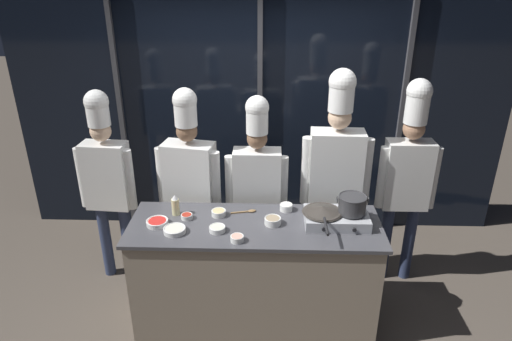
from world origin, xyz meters
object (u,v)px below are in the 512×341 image
prep_bowl_mushrooms (273,220)px  chef_sous (190,177)px  prep_bowl_shrimp (237,238)px  chef_apprentice (408,171)px  portable_stove (336,218)px  prep_bowl_rice (286,207)px  prep_bowl_garlic (175,230)px  chef_head (107,174)px  chef_pastry (336,167)px  prep_bowl_ginger (219,213)px  stock_pot (352,204)px  squeeze_bottle_oil (175,205)px  prep_bowl_chili_flakes (187,216)px  prep_bowl_bean_sprouts (217,228)px  serving_spoon_slotted (248,211)px  frying_pan (322,210)px  prep_bowl_bell_pepper (157,222)px  chef_line (257,182)px

prep_bowl_mushrooms → chef_sous: 0.93m
prep_bowl_shrimp → chef_sous: chef_sous is taller
prep_bowl_mushrooms → chef_apprentice: (1.18, 0.60, 0.17)m
portable_stove → prep_bowl_rice: portable_stove is taller
prep_bowl_garlic → prep_bowl_mushrooms: bearing=10.9°
portable_stove → chef_head: size_ratio=0.27×
prep_bowl_garlic → prep_bowl_shrimp: bearing=-12.5°
prep_bowl_garlic → chef_pastry: (1.29, 0.70, 0.22)m
prep_bowl_shrimp → chef_pastry: chef_pastry is taller
prep_bowl_ginger → chef_head: size_ratio=0.06×
stock_pot → portable_stove: bearing=-179.9°
squeeze_bottle_oil → chef_sous: (0.05, 0.42, 0.05)m
prep_bowl_mushrooms → prep_bowl_chili_flakes: 0.69m
prep_bowl_garlic → prep_bowl_chili_flakes: (0.06, 0.21, -0.00)m
squeeze_bottle_oil → chef_apprentice: (1.97, 0.47, 0.12)m
prep_bowl_shrimp → prep_bowl_bean_sprouts: size_ratio=0.80×
chef_sous → portable_stove: bearing=167.6°
serving_spoon_slotted → prep_bowl_rice: bearing=7.2°
serving_spoon_slotted → prep_bowl_chili_flakes: bearing=-165.9°
chef_apprentice → frying_pan: bearing=35.6°
prep_bowl_ginger → prep_bowl_bell_pepper: bearing=-161.1°
chef_pastry → frying_pan: bearing=75.1°
prep_bowl_rice → prep_bowl_shrimp: 0.60m
chef_line → chef_apprentice: chef_apprentice is taller
stock_pot → prep_bowl_shrimp: bearing=-162.1°
stock_pot → chef_pastry: chef_pastry is taller
chef_line → prep_bowl_shrimp: bearing=81.3°
portable_stove → stock_pot: stock_pot is taller
prep_bowl_rice → prep_bowl_bean_sprouts: (-0.53, -0.34, -0.01)m
stock_pot → prep_bowl_mushrooms: stock_pot is taller
prep_bowl_chili_flakes → chef_apprentice: chef_apprentice is taller
prep_bowl_mushrooms → chef_pastry: size_ratio=0.06×
stock_pot → squeeze_bottle_oil: stock_pot is taller
portable_stove → squeeze_bottle_oil: 1.29m
prep_bowl_rice → serving_spoon_slotted: (-0.31, -0.04, -0.03)m
prep_bowl_bell_pepper → chef_apprentice: size_ratio=0.09×
prep_bowl_garlic → prep_bowl_ginger: bearing=40.7°
frying_pan → serving_spoon_slotted: frying_pan is taller
prep_bowl_rice → chef_line: size_ratio=0.06×
prep_bowl_bean_sprouts → prep_bowl_ginger: bearing=93.4°
prep_bowl_rice → prep_bowl_ginger: bearing=-169.4°
squeeze_bottle_oil → prep_bowl_bell_pepper: size_ratio=1.02×
chef_apprentice → stock_pot: bearing=44.8°
portable_stove → chef_sous: (-1.23, 0.52, 0.09)m
chef_sous → chef_apprentice: size_ratio=0.96×
stock_pot → prep_bowl_bell_pepper: size_ratio=1.41×
squeeze_bottle_oil → prep_bowl_bell_pepper: 0.21m
chef_head → portable_stove: bearing=169.7°
chef_apprentice → chef_line: bearing=3.1°
chef_head → chef_pastry: 2.02m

